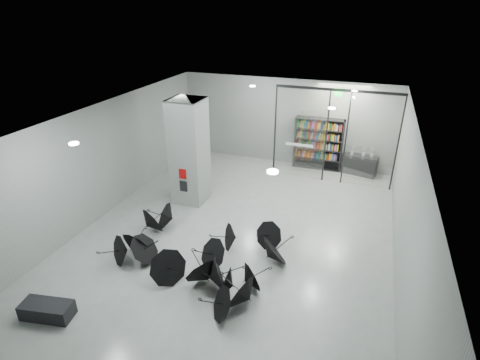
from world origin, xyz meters
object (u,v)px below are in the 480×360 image
(bookshelf, at_px, (318,144))
(umbrella_cluster, at_px, (201,261))
(bench, at_px, (47,310))
(column, at_px, (189,152))
(shop_counter, at_px, (360,165))

(bookshelf, distance_m, umbrella_cluster, 8.87)
(bench, xyz_separation_m, umbrella_cluster, (2.83, 2.92, 0.10))
(column, height_order, bookshelf, column)
(shop_counter, bearing_deg, bench, -106.81)
(column, relative_size, umbrella_cluster, 0.70)
(bench, height_order, bookshelf, bookshelf)
(column, bearing_deg, bookshelf, 48.91)
(bookshelf, relative_size, umbrella_cluster, 0.42)
(bookshelf, height_order, shop_counter, bookshelf)
(bookshelf, height_order, umbrella_cluster, bookshelf)
(bench, bearing_deg, bookshelf, 57.16)
(umbrella_cluster, bearing_deg, bookshelf, 77.26)
(shop_counter, distance_m, umbrella_cluster, 9.41)
(bench, height_order, umbrella_cluster, umbrella_cluster)
(column, xyz_separation_m, bookshelf, (4.14, 4.75, -0.80))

